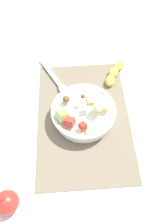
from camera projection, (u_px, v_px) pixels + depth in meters
ground_plane at (83, 118)px, 0.83m from camera, size 2.40×2.40×0.00m
placemat at (83, 117)px, 0.83m from camera, size 0.52×0.33×0.01m
salad_bowl at (84, 113)px, 0.80m from camera, size 0.23×0.23×0.11m
serving_spoon at (58, 82)px, 0.91m from camera, size 0.21×0.13×0.01m
whole_apple at (7, 202)px, 0.65m from camera, size 0.07×0.07×0.08m
banana_whole at (114, 73)px, 0.93m from camera, size 0.14×0.11×0.04m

